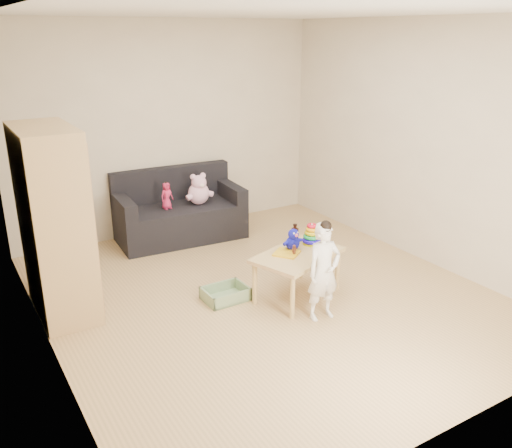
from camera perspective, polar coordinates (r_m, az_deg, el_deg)
room at (r=4.93m, az=1.02°, el=6.19°), size 4.50×4.50×4.50m
wardrobe at (r=5.09m, az=-20.47°, el=0.08°), size 0.47×0.95×1.70m
sofa at (r=6.78m, az=-7.98°, el=0.22°), size 1.57×0.87×0.43m
play_table at (r=5.26m, az=4.37°, el=-5.39°), size 1.00×0.80×0.46m
storage_bin at (r=5.27m, az=-3.23°, el=-7.33°), size 0.42×0.32×0.12m
toddler at (r=4.82m, az=7.14°, el=-5.14°), size 0.34×0.24×0.88m
pink_bear at (r=6.70m, az=-6.07°, el=3.47°), size 0.29×0.25×0.33m
doll at (r=6.56m, az=-9.38°, el=2.92°), size 0.19×0.15×0.32m
ring_stacker at (r=5.37m, az=5.86°, el=-1.27°), size 0.19×0.19×0.21m
brown_bottle at (r=5.36m, az=4.11°, el=-1.22°), size 0.07×0.07×0.21m
blue_plush at (r=5.21m, az=3.89°, el=-1.58°), size 0.21×0.18×0.22m
wooden_figure at (r=5.10m, az=4.04°, el=-2.75°), size 0.05×0.05×0.11m
yellow_book at (r=5.14m, az=3.25°, el=-3.08°), size 0.31×0.31×0.02m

